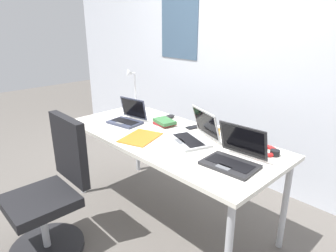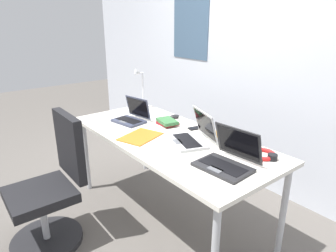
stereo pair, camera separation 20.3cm
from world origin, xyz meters
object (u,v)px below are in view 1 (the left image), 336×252
at_px(computer_mouse, 170,116).
at_px(headphones, 264,150).
at_px(paper_folder_near_lamp, 141,137).
at_px(office_chair, 52,199).
at_px(cell_phone, 194,127).
at_px(pill_bottle, 218,130).
at_px(laptop_mid_desk, 194,135).
at_px(laptop_front_right, 234,157).
at_px(book_stack, 165,122).
at_px(desk_lamp, 133,89).
at_px(laptop_back_right, 128,118).
at_px(coffee_mug, 130,110).

bearing_deg(computer_mouse, headphones, 15.75).
bearing_deg(paper_folder_near_lamp, office_chair, -107.31).
height_order(cell_phone, pill_bottle, pill_bottle).
distance_m(laptop_mid_desk, paper_folder_near_lamp, 0.41).
bearing_deg(headphones, pill_bottle, 176.56).
bearing_deg(laptop_front_right, paper_folder_near_lamp, -168.76).
bearing_deg(laptop_mid_desk, pill_bottle, 78.49).
xyz_separation_m(computer_mouse, office_chair, (-0.01, -1.16, -0.36)).
bearing_deg(laptop_front_right, pill_bottle, 138.98).
distance_m(book_stack, office_chair, 1.07).
xyz_separation_m(laptop_mid_desk, headphones, (0.46, 0.20, -0.03)).
bearing_deg(office_chair, headphones, 47.87).
height_order(desk_lamp, book_stack, desk_lamp).
bearing_deg(pill_bottle, computer_mouse, 176.74).
height_order(laptop_back_right, cell_phone, laptop_back_right).
distance_m(desk_lamp, office_chair, 1.33).
xyz_separation_m(pill_bottle, coffee_mug, (-0.90, -0.17, 0.00)).
xyz_separation_m(paper_folder_near_lamp, office_chair, (-0.20, -0.65, -0.35)).
distance_m(laptop_mid_desk, laptop_back_right, 0.70).
bearing_deg(headphones, laptop_front_right, -98.82).
bearing_deg(computer_mouse, office_chair, -71.31).
xyz_separation_m(laptop_back_right, coffee_mug, (-0.17, 0.15, 0.00)).
height_order(laptop_back_right, book_stack, laptop_back_right).
bearing_deg(office_chair, laptop_back_right, 101.27).
bearing_deg(headphones, paper_folder_near_lamp, -150.59).
distance_m(laptop_back_right, headphones, 1.19).
xyz_separation_m(laptop_back_right, paper_folder_near_lamp, (0.36, -0.15, -0.04)).
height_order(desk_lamp, laptop_front_right, desk_lamp).
xyz_separation_m(cell_phone, office_chair, (-0.33, -1.12, -0.35)).
distance_m(laptop_mid_desk, cell_phone, 0.30).
relative_size(desk_lamp, pill_bottle, 5.07).
distance_m(cell_phone, headphones, 0.66).
height_order(headphones, coffee_mug, coffee_mug).
bearing_deg(paper_folder_near_lamp, book_stack, 105.48).
relative_size(book_stack, paper_folder_near_lamp, 0.69).
relative_size(desk_lamp, office_chair, 0.41).
height_order(computer_mouse, headphones, headphones).
bearing_deg(laptop_front_right, coffee_mug, 173.36).
bearing_deg(computer_mouse, laptop_front_right, -1.62).
bearing_deg(pill_bottle, paper_folder_near_lamp, -128.39).
xyz_separation_m(laptop_mid_desk, computer_mouse, (-0.52, 0.26, -0.03)).
height_order(cell_phone, office_chair, office_chair).
bearing_deg(cell_phone, office_chair, -93.59).
xyz_separation_m(laptop_mid_desk, pill_bottle, (0.05, 0.23, -0.01)).
relative_size(laptop_front_right, office_chair, 0.36).
bearing_deg(book_stack, pill_bottle, 15.45).
distance_m(laptop_front_right, laptop_back_right, 1.11).
distance_m(computer_mouse, pill_bottle, 0.57).
height_order(laptop_front_right, coffee_mug, laptop_front_right).
bearing_deg(cell_phone, paper_folder_near_lamp, -92.52).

